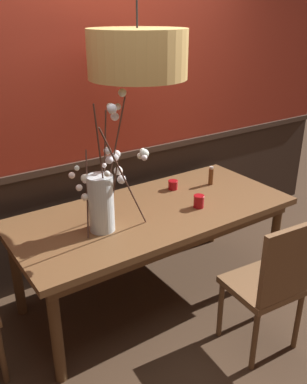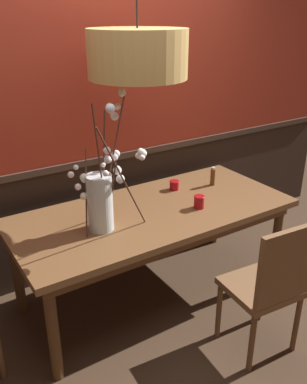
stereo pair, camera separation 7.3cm
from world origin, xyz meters
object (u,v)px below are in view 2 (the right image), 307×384
(chair_far_side_left, at_px, (71,201))
(candle_holder_nearer_edge, at_px, (174,185))
(chair_far_side_right, at_px, (126,189))
(candle_holder_nearer_center, at_px, (199,202))
(dining_table, at_px, (154,219))
(condiment_bottle, at_px, (213,177))
(vase_with_blossoms, at_px, (102,196))
(chair_near_side_right, at_px, (270,283))
(pendant_lamp, at_px, (138,54))

(chair_far_side_left, distance_m, candle_holder_nearer_edge, 0.95)
(chair_far_side_right, relative_size, candle_holder_nearer_center, 9.93)
(dining_table, height_order, condiment_bottle, condiment_bottle)
(condiment_bottle, bearing_deg, vase_with_blossoms, -170.38)
(chair_far_side_left, height_order, chair_near_side_right, chair_near_side_right)
(candle_holder_nearer_center, xyz_separation_m, candle_holder_nearer_edge, (0.04, 0.37, -0.01))
(condiment_bottle, bearing_deg, chair_far_side_left, 140.02)
(candle_holder_nearer_edge, bearing_deg, pendant_lamp, -159.07)
(chair_near_side_right, bearing_deg, candle_holder_nearer_edge, 86.92)
(candle_holder_nearer_center, xyz_separation_m, pendant_lamp, (-0.37, 0.21, 1.01))
(condiment_bottle, bearing_deg, chair_near_side_right, -110.46)
(dining_table, bearing_deg, pendant_lamp, 142.78)
(chair_near_side_right, distance_m, vase_with_blossoms, 1.16)
(chair_near_side_right, bearing_deg, chair_far_side_right, 90.60)
(vase_with_blossoms, relative_size, candle_holder_nearer_edge, 10.86)
(chair_far_side_left, xyz_separation_m, pendant_lamp, (0.19, -0.84, 1.27))
(chair_far_side_right, bearing_deg, vase_with_blossoms, -126.41)
(vase_with_blossoms, distance_m, pendant_lamp, 0.91)
(dining_table, distance_m, condiment_bottle, 0.68)
(vase_with_blossoms, distance_m, candle_holder_nearer_center, 0.74)
(vase_with_blossoms, xyz_separation_m, candle_holder_nearer_center, (0.72, -0.09, -0.18))
(dining_table, bearing_deg, chair_far_side_right, 73.40)
(dining_table, relative_size, vase_with_blossoms, 2.34)
(dining_table, xyz_separation_m, vase_with_blossoms, (-0.42, -0.06, 0.31))
(chair_far_side_left, bearing_deg, chair_far_side_right, -3.28)
(chair_far_side_right, relative_size, vase_with_blossoms, 1.07)
(dining_table, relative_size, candle_holder_nearer_edge, 25.45)
(chair_far_side_right, height_order, pendant_lamp, pendant_lamp)
(chair_far_side_right, distance_m, vase_with_blossoms, 1.23)
(chair_far_side_left, xyz_separation_m, candle_holder_nearer_edge, (0.61, -0.68, 0.25))
(dining_table, height_order, candle_holder_nearer_center, candle_holder_nearer_center)
(chair_near_side_right, xyz_separation_m, candle_holder_nearer_edge, (0.06, 1.10, 0.25))
(chair_far_side_right, height_order, condiment_bottle, chair_far_side_right)
(chair_far_side_right, xyz_separation_m, vase_with_blossoms, (-0.68, -0.93, 0.44))
(chair_far_side_right, distance_m, chair_near_side_right, 1.75)
(pendant_lamp, bearing_deg, candle_holder_nearer_center, -29.82)
(chair_far_side_left, height_order, candle_holder_nearer_center, chair_far_side_left)
(chair_far_side_right, relative_size, pendant_lamp, 0.88)
(pendant_lamp, bearing_deg, condiment_bottle, 5.06)
(vase_with_blossoms, relative_size, candle_holder_nearer_center, 9.26)
(dining_table, xyz_separation_m, candle_holder_nearer_edge, (0.34, 0.22, 0.12))
(chair_near_side_right, bearing_deg, condiment_bottle, 69.54)
(chair_far_side_left, relative_size, candle_holder_nearer_center, 10.07)
(chair_far_side_right, height_order, chair_near_side_right, chair_near_side_right)
(chair_near_side_right, distance_m, candle_holder_nearer_edge, 1.12)
(chair_far_side_right, bearing_deg, pendant_lamp, -112.62)
(chair_far_side_right, bearing_deg, candle_holder_nearer_edge, -83.23)
(dining_table, relative_size, chair_near_side_right, 2.14)
(chair_far_side_right, xyz_separation_m, condiment_bottle, (0.39, -0.74, 0.29))
(chair_far_side_right, distance_m, chair_far_side_left, 0.53)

